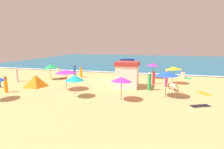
# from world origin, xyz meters

# --- Properties ---
(ground_plane) EXTENTS (60.00, 60.00, 0.00)m
(ground_plane) POSITION_xyz_m (0.00, 0.00, 0.00)
(ground_plane) COLOR #E5B26B
(ocean_water) EXTENTS (60.00, 44.00, 0.10)m
(ocean_water) POSITION_xyz_m (0.00, 28.00, 0.05)
(ocean_water) COLOR #146B93
(ocean_water) RESTS_ON ground_plane
(wave_breaker_foam) EXTENTS (57.00, 0.70, 0.01)m
(wave_breaker_foam) POSITION_xyz_m (0.00, 6.30, 0.10)
(wave_breaker_foam) COLOR white
(wave_breaker_foam) RESTS_ON ocean_water
(lifeguard_cabana) EXTENTS (2.44, 2.30, 2.81)m
(lifeguard_cabana) POSITION_xyz_m (2.99, -2.76, 1.43)
(lifeguard_cabana) COLOR white
(lifeguard_cabana) RESTS_ON ground_plane
(beach_umbrella_0) EXTENTS (1.77, 1.79, 2.16)m
(beach_umbrella_0) POSITION_xyz_m (5.49, 3.20, 1.89)
(beach_umbrella_0) COLOR #4C3823
(beach_umbrella_0) RESTS_ON ground_plane
(beach_umbrella_2) EXTENTS (2.49, 2.46, 2.12)m
(beach_umbrella_2) POSITION_xyz_m (-7.60, -0.98, 1.76)
(beach_umbrella_2) COLOR #4C3823
(beach_umbrella_2) RESTS_ON ground_plane
(beach_umbrella_3) EXTENTS (2.92, 2.91, 2.08)m
(beach_umbrella_3) POSITION_xyz_m (-2.92, -5.29, 1.91)
(beach_umbrella_3) COLOR #4C3823
(beach_umbrella_3) RESTS_ON ground_plane
(beach_umbrella_4) EXTENTS (2.59, 2.59, 2.11)m
(beach_umbrella_4) POSITION_xyz_m (7.93, 0.41, 1.86)
(beach_umbrella_4) COLOR #4C3823
(beach_umbrella_4) RESTS_ON ground_plane
(beach_umbrella_5) EXTENTS (1.94, 1.94, 1.99)m
(beach_umbrella_5) POSITION_xyz_m (-0.95, -7.37, 1.74)
(beach_umbrella_5) COLOR silver
(beach_umbrella_5) RESTS_ON ground_plane
(beach_umbrella_6) EXTENTS (2.15, 2.16, 2.05)m
(beach_umbrella_6) POSITION_xyz_m (3.24, -7.26, 1.80)
(beach_umbrella_6) COLOR #4C3823
(beach_umbrella_6) RESTS_ON ground_plane
(beach_umbrella_7) EXTENTS (2.52, 2.51, 2.33)m
(beach_umbrella_7) POSITION_xyz_m (6.90, -5.36, 2.11)
(beach_umbrella_7) COLOR #4C3823
(beach_umbrella_7) RESTS_ON ground_plane
(beach_tent) EXTENTS (2.42, 2.34, 1.36)m
(beach_tent) POSITION_xyz_m (-6.71, -5.20, 0.68)
(beach_tent) COLOR orange
(beach_tent) RESTS_ON ground_plane
(parked_bicycle) EXTENTS (0.86, 1.66, 0.76)m
(parked_bicycle) POSITION_xyz_m (7.73, -2.89, 0.38)
(parked_bicycle) COLOR black
(parked_bicycle) RESTS_ON ground_plane
(beachgoer_0) EXTENTS (0.45, 0.45, 1.56)m
(beachgoer_0) POSITION_xyz_m (-4.29, 1.32, 0.74)
(beachgoer_0) COLOR orange
(beachgoer_0) RESTS_ON ground_plane
(beachgoer_1) EXTENTS (0.45, 0.45, 1.71)m
(beachgoer_1) POSITION_xyz_m (-10.76, -3.43, 0.80)
(beachgoer_1) COLOR white
(beachgoer_1) RESTS_ON ground_plane
(beachgoer_3) EXTENTS (0.41, 0.41, 1.71)m
(beachgoer_3) POSITION_xyz_m (-6.04, 2.82, 0.80)
(beachgoer_3) COLOR blue
(beachgoer_3) RESTS_ON ground_plane
(beachgoer_4) EXTENTS (0.46, 0.46, 1.91)m
(beachgoer_4) POSITION_xyz_m (5.37, -3.41, 0.90)
(beachgoer_4) COLOR green
(beachgoer_4) RESTS_ON ground_plane
(beachgoer_5) EXTENTS (0.56, 0.56, 0.91)m
(beachgoer_5) POSITION_xyz_m (-9.62, 4.23, 0.38)
(beachgoer_5) COLOR white
(beachgoer_5) RESTS_ON ground_plane
(beachgoer_6) EXTENTS (0.47, 0.47, 0.96)m
(beachgoer_6) POSITION_xyz_m (9.60, 4.87, 0.41)
(beachgoer_6) COLOR white
(beachgoer_6) RESTS_ON ground_plane
(beachgoer_7) EXTENTS (0.46, 0.46, 1.61)m
(beachgoer_7) POSITION_xyz_m (-8.17, -7.71, 0.76)
(beachgoer_7) COLOR orange
(beachgoer_7) RESTS_ON ground_plane
(beachgoer_8) EXTENTS (0.32, 0.32, 1.87)m
(beachgoer_8) POSITION_xyz_m (7.10, -1.28, 0.90)
(beachgoer_8) COLOR #D84CA5
(beachgoer_8) RESTS_ON ground_plane
(beachgoer_9) EXTENTS (0.41, 0.41, 1.61)m
(beachgoer_9) POSITION_xyz_m (5.72, -0.42, 0.77)
(beachgoer_9) COLOR red
(beachgoer_9) RESTS_ON ground_plane
(beach_towel_0) EXTENTS (1.47, 1.62, 0.01)m
(beach_towel_0) POSITION_xyz_m (10.52, -3.30, 0.01)
(beach_towel_0) COLOR orange
(beach_towel_0) RESTS_ON ground_plane
(beach_towel_1) EXTENTS (1.66, 1.20, 0.01)m
(beach_towel_1) POSITION_xyz_m (9.41, -7.14, 0.01)
(beach_towel_1) COLOR black
(beach_towel_1) RESTS_ON ground_plane
(beach_towel_2) EXTENTS (1.15, 1.35, 0.01)m
(beach_towel_2) POSITION_xyz_m (-6.45, 0.23, 0.01)
(beach_towel_2) COLOR red
(beach_towel_2) RESTS_ON ground_plane
(beach_towel_3) EXTENTS (1.32, 1.63, 0.01)m
(beach_towel_3) POSITION_xyz_m (10.17, 4.13, 0.01)
(beach_towel_3) COLOR green
(beach_towel_3) RESTS_ON ground_plane
(beach_towel_4) EXTENTS (1.64, 0.92, 0.01)m
(beach_towel_4) POSITION_xyz_m (-8.05, -3.83, 0.01)
(beach_towel_4) COLOR blue
(beach_towel_4) RESTS_ON ground_plane
(small_boat_0) EXTENTS (3.76, 2.53, 0.70)m
(small_boat_0) POSITION_xyz_m (-1.57, 23.84, 0.45)
(small_boat_0) COLOR navy
(small_boat_0) RESTS_ON ocean_water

